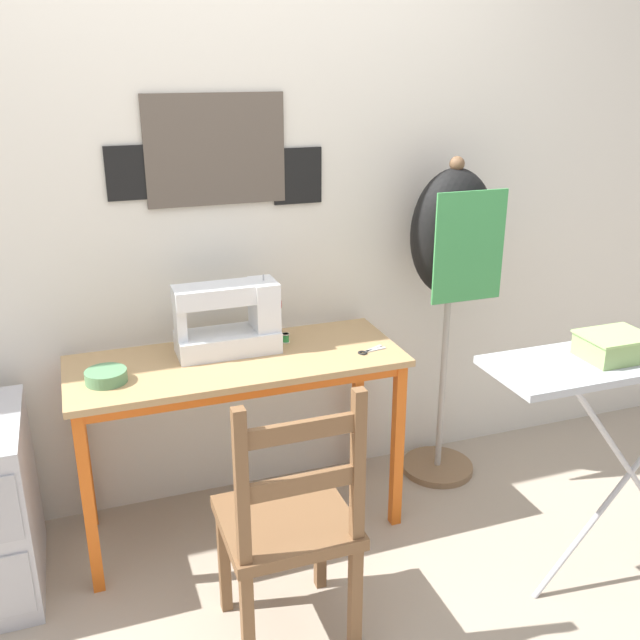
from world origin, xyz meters
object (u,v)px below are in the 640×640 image
(sewing_machine, at_px, (232,320))
(dress_form, at_px, (452,250))
(thread_spool_near_machine, at_px, (286,338))
(wooden_chair, at_px, (289,525))
(storage_box, at_px, (614,346))
(scissors, at_px, (367,351))
(fabric_bowl, at_px, (106,376))

(sewing_machine, distance_m, dress_form, 0.94)
(dress_form, bearing_deg, thread_spool_near_machine, 179.42)
(wooden_chair, height_order, storage_box, storage_box)
(scissors, distance_m, storage_box, 0.88)
(scissors, xyz_separation_m, storage_box, (0.54, -0.66, 0.20))
(thread_spool_near_machine, height_order, dress_form, dress_form)
(thread_spool_near_machine, height_order, wooden_chair, wooden_chair)
(thread_spool_near_machine, bearing_deg, scissors, -36.98)
(thread_spool_near_machine, relative_size, wooden_chair, 0.04)
(wooden_chair, bearing_deg, scissors, 47.79)
(dress_form, bearing_deg, scissors, -156.91)
(scissors, xyz_separation_m, thread_spool_near_machine, (-0.26, 0.20, 0.02))
(thread_spool_near_machine, xyz_separation_m, wooden_chair, (-0.22, -0.73, -0.31))
(sewing_machine, distance_m, thread_spool_near_machine, 0.24)
(thread_spool_near_machine, bearing_deg, fabric_bowl, -168.33)
(thread_spool_near_machine, relative_size, dress_form, 0.03)
(fabric_bowl, height_order, thread_spool_near_machine, fabric_bowl)
(sewing_machine, height_order, dress_form, dress_form)
(storage_box, bearing_deg, fabric_bowl, 154.41)
(sewing_machine, xyz_separation_m, thread_spool_near_machine, (0.21, 0.02, -0.11))
(sewing_machine, distance_m, storage_box, 1.32)
(sewing_machine, relative_size, thread_spool_near_machine, 10.93)
(fabric_bowl, height_order, wooden_chair, wooden_chair)
(sewing_machine, bearing_deg, wooden_chair, -90.52)
(sewing_machine, xyz_separation_m, fabric_bowl, (-0.47, -0.12, -0.10))
(wooden_chair, bearing_deg, fabric_bowl, 128.54)
(sewing_machine, xyz_separation_m, dress_form, (0.92, 0.01, 0.19))
(scissors, relative_size, thread_spool_near_machine, 3.31)
(fabric_bowl, relative_size, scissors, 1.18)
(sewing_machine, distance_m, scissors, 0.52)
(scissors, height_order, storage_box, storage_box)
(fabric_bowl, xyz_separation_m, scissors, (0.95, -0.06, -0.02))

